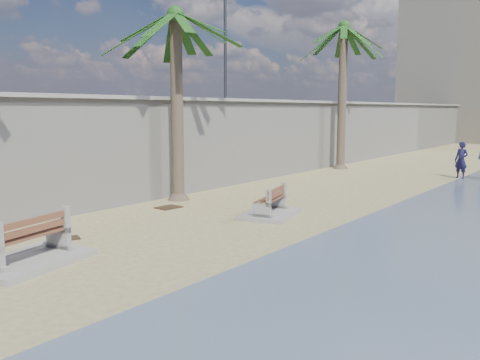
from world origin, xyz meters
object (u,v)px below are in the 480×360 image
Objects in this scene: bench_near at (27,244)px; palm_back at (344,28)px; palm_mid at (176,17)px; person_a at (461,157)px; bench_far at (270,204)px.

palm_back is at bearing 97.78° from bench_near.
palm_back is at bearing 88.99° from palm_mid.
bench_near is 19.53m from person_a.
person_a reaches higher than bench_far.
person_a is (6.40, 11.88, -5.27)m from palm_mid.
palm_back is at bearing 107.40° from bench_far.
bench_near is 0.32× the size of palm_back.
bench_near is at bearing -82.22° from palm_back.
palm_back reaches higher than palm_mid.
person_a is (3.53, 19.20, 0.55)m from bench_near.
bench_near is 20.79m from palm_back.
bench_near is at bearing -100.02° from bench_far.
palm_mid is at bearing 111.42° from bench_near.
bench_near is at bearing -82.28° from person_a.
palm_mid reaches higher than bench_near.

